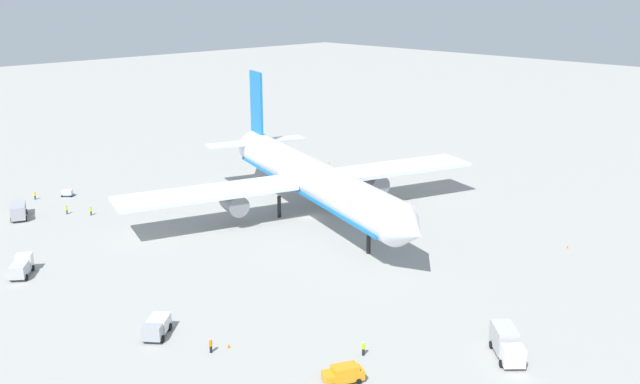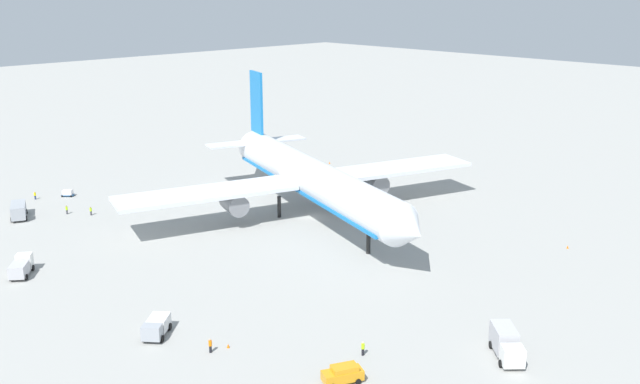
% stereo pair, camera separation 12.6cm
% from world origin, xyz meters
% --- Properties ---
extents(ground_plane, '(600.00, 600.00, 0.00)m').
position_xyz_m(ground_plane, '(0.00, 0.00, 0.00)').
color(ground_plane, '#9E9E99').
extents(airliner, '(69.77, 70.04, 24.21)m').
position_xyz_m(airliner, '(-1.15, 0.32, 7.39)').
color(airliner, silver).
rests_on(airliner, ground).
extents(service_truck_0, '(5.73, 5.12, 2.70)m').
position_xyz_m(service_truck_0, '(-10.60, -49.87, 1.40)').
color(service_truck_0, white).
rests_on(service_truck_0, ground).
extents(service_truck_1, '(7.32, 5.00, 2.79)m').
position_xyz_m(service_truck_1, '(-38.03, -39.33, 1.53)').
color(service_truck_1, '#999EA5').
rests_on(service_truck_1, ground).
extents(service_truck_3, '(5.02, 5.29, 2.25)m').
position_xyz_m(service_truck_3, '(19.80, -45.52, 1.25)').
color(service_truck_3, '#999EA5').
rests_on(service_truck_3, ground).
extents(service_truck_4, '(6.62, 6.40, 3.24)m').
position_xyz_m(service_truck_4, '(52.54, -19.10, 1.73)').
color(service_truck_4, white).
rests_on(service_truck_4, ground).
extents(service_van, '(3.54, 4.81, 1.97)m').
position_xyz_m(service_van, '(43.19, -36.68, 1.03)').
color(service_van, orange).
rests_on(service_van, ground).
extents(baggage_cart_0, '(2.66, 2.67, 1.35)m').
position_xyz_m(baggage_cart_0, '(-45.01, -26.61, 0.74)').
color(baggage_cart_0, '#26598C').
rests_on(baggage_cart_0, ground).
extents(ground_worker_0, '(0.56, 0.56, 1.67)m').
position_xyz_m(ground_worker_0, '(-30.05, -29.04, 0.85)').
color(ground_worker_0, '#3F3F47').
rests_on(ground_worker_0, ground).
extents(ground_worker_1, '(0.57, 0.57, 1.70)m').
position_xyz_m(ground_worker_1, '(-33.90, -31.97, 0.86)').
color(ground_worker_1, '#3F3F47').
rests_on(ground_worker_1, ground).
extents(ground_worker_2, '(0.48, 0.48, 1.74)m').
position_xyz_m(ground_worker_2, '(40.79, -30.83, 0.89)').
color(ground_worker_2, black).
rests_on(ground_worker_2, ground).
extents(ground_worker_3, '(0.56, 0.56, 1.79)m').
position_xyz_m(ground_worker_3, '(27.84, -43.21, 0.91)').
color(ground_worker_3, black).
rests_on(ground_worker_3, ground).
extents(ground_worker_4, '(0.49, 0.49, 1.65)m').
position_xyz_m(ground_worker_4, '(-47.48, -32.31, 0.83)').
color(ground_worker_4, navy).
rests_on(ground_worker_4, ground).
extents(traffic_cone_0, '(0.36, 0.36, 0.55)m').
position_xyz_m(traffic_cone_0, '(40.91, 18.96, 0.28)').
color(traffic_cone_0, orange).
rests_on(traffic_cone_0, ground).
extents(traffic_cone_1, '(0.36, 0.36, 0.55)m').
position_xyz_m(traffic_cone_1, '(-26.81, 31.26, 0.28)').
color(traffic_cone_1, orange).
rests_on(traffic_cone_1, ground).
extents(traffic_cone_2, '(0.36, 0.36, 0.55)m').
position_xyz_m(traffic_cone_2, '(28.39, -41.05, 0.28)').
color(traffic_cone_2, orange).
rests_on(traffic_cone_2, ground).
extents(traffic_cone_3, '(0.36, 0.36, 0.55)m').
position_xyz_m(traffic_cone_3, '(-14.64, 38.25, 0.28)').
color(traffic_cone_3, orange).
rests_on(traffic_cone_3, ground).
extents(traffic_cone_4, '(0.36, 0.36, 0.55)m').
position_xyz_m(traffic_cone_4, '(-43.36, 29.99, 0.28)').
color(traffic_cone_4, orange).
rests_on(traffic_cone_4, ground).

